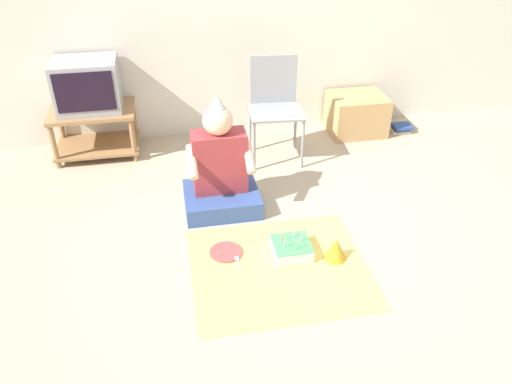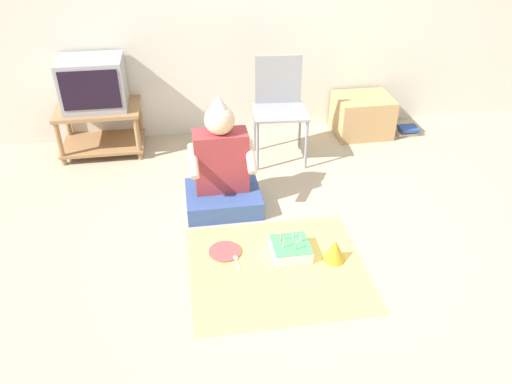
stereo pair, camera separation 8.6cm
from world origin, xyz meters
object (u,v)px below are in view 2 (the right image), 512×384
Objects in this scene: tv at (93,83)px; person_seated at (222,172)px; paper_plate at (225,251)px; folding_chair at (279,101)px; party_hat_blue at (335,250)px; cardboard_box_stack at (362,115)px; birthday_cake at (290,249)px; book_pile at (407,130)px.

person_seated reaches higher than tv.
tv is 1.96m from paper_plate.
folding_chair reaches higher than party_hat_blue.
cardboard_box_stack reaches higher than party_hat_blue.
cardboard_box_stack is 2.37× the size of paper_plate.
person_seated is 0.79m from birthday_cake.
cardboard_box_stack is 2.65× the size of book_pile.
book_pile is (2.84, -0.13, -0.59)m from tv.
birthday_cake is at bearing -133.48° from book_pile.
party_hat_blue is at bearing -86.82° from folding_chair.
birthday_cake is 0.44m from paper_plate.
party_hat_blue is (0.27, -0.10, 0.03)m from birthday_cake.
folding_chair is 0.94m from person_seated.
person_seated reaches higher than folding_chair.
book_pile is at bearing 53.76° from party_hat_blue.
cardboard_box_stack is at bearing 166.56° from book_pile.
party_hat_blue is (1.62, -1.80, -0.55)m from tv.
tv is at bearing 128.27° from birthday_cake.
cardboard_box_stack is 2.10× the size of birthday_cake.
folding_chair reaches higher than book_pile.
folding_chair is at bearing 51.88° from person_seated.
cardboard_box_stack is at bearing 19.40° from folding_chair.
cardboard_box_stack reaches higher than book_pile.
party_hat_blue is 0.72m from paper_plate.
paper_plate is (-0.42, 0.09, -0.04)m from birthday_cake.
birthday_cake is (1.35, -1.71, -0.59)m from tv.
tv is at bearing 131.90° from party_hat_blue.
paper_plate is at bearing -142.20° from book_pile.
person_seated reaches higher than book_pile.
birthday_cake reaches higher than party_hat_blue.
cardboard_box_stack is 3.42× the size of party_hat_blue.
folding_chair is 1.68× the size of cardboard_box_stack.
person_seated is (-0.57, -0.72, -0.22)m from folding_chair.
cardboard_box_stack is (0.87, 0.31, -0.32)m from folding_chair.
book_pile is at bearing 46.52° from birthday_cake.
tv is 2.13× the size of birthday_cake.
tv is 2.41× the size of paper_plate.
person_seated is (0.97, -1.05, -0.35)m from tv.
tv is 0.60× the size of person_seated.
cardboard_box_stack is 1.77m from person_seated.
birthday_cake is (-0.19, -1.38, -0.46)m from folding_chair.
book_pile is at bearing 8.84° from folding_chair.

